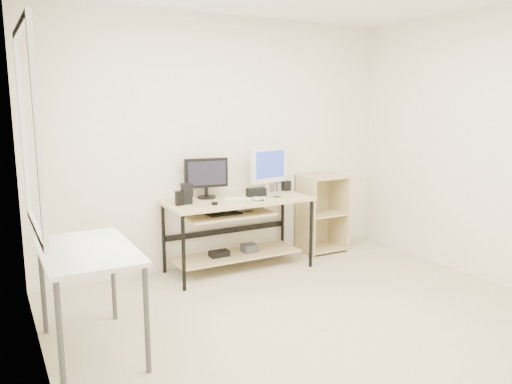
{
  "coord_description": "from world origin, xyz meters",
  "views": [
    {
      "loc": [
        -2.24,
        -2.81,
        1.73
      ],
      "look_at": [
        0.01,
        1.3,
        0.88
      ],
      "focal_mm": 35.0,
      "sensor_mm": 36.0,
      "label": 1
    }
  ],
  "objects": [
    {
      "name": "room",
      "position": [
        -0.14,
        0.04,
        1.32
      ],
      "size": [
        4.01,
        4.01,
        2.62
      ],
      "color": "beige",
      "rests_on": "ground"
    },
    {
      "name": "desk",
      "position": [
        -0.03,
        1.66,
        0.54
      ],
      "size": [
        1.5,
        0.65,
        0.75
      ],
      "color": "tan",
      "rests_on": "ground"
    },
    {
      "name": "side_table",
      "position": [
        -1.68,
        0.6,
        0.67
      ],
      "size": [
        0.6,
        1.0,
        0.75
      ],
      "color": "white",
      "rests_on": "ground"
    },
    {
      "name": "shelf_unit",
      "position": [
        1.15,
        1.82,
        0.45
      ],
      "size": [
        0.5,
        0.4,
        0.9
      ],
      "color": "#CEBB81",
      "rests_on": "ground"
    },
    {
      "name": "black_monitor",
      "position": [
        -0.26,
        1.87,
        0.99
      ],
      "size": [
        0.45,
        0.19,
        0.41
      ],
      "rotation": [
        0.0,
        0.0,
        -0.15
      ],
      "color": "black",
      "rests_on": "desk"
    },
    {
      "name": "white_imac",
      "position": [
        0.47,
        1.84,
        1.05
      ],
      "size": [
        0.48,
        0.15,
        0.52
      ],
      "rotation": [
        0.0,
        0.0,
        0.16
      ],
      "color": "silver",
      "rests_on": "desk"
    },
    {
      "name": "keyboard",
      "position": [
        0.07,
        1.65,
        0.76
      ],
      "size": [
        0.45,
        0.21,
        0.02
      ],
      "primitive_type": "cube",
      "rotation": [
        0.0,
        0.0,
        -0.23
      ],
      "color": "white",
      "rests_on": "desk"
    },
    {
      "name": "mouse",
      "position": [
        0.12,
        1.49,
        0.77
      ],
      "size": [
        0.1,
        0.14,
        0.04
      ],
      "primitive_type": "ellipsoid",
      "rotation": [
        0.0,
        0.0,
        0.25
      ],
      "color": "#B6B6BB",
      "rests_on": "desk"
    },
    {
      "name": "center_speaker",
      "position": [
        0.2,
        1.65,
        0.8
      ],
      "size": [
        0.21,
        0.1,
        0.1
      ],
      "primitive_type": "cube",
      "rotation": [
        0.0,
        0.0,
        -0.06
      ],
      "color": "black",
      "rests_on": "desk"
    },
    {
      "name": "speaker_left",
      "position": [
        -0.54,
        1.69,
        0.86
      ],
      "size": [
        0.11,
        0.11,
        0.2
      ],
      "rotation": [
        0.0,
        0.0,
        -0.1
      ],
      "color": "black",
      "rests_on": "desk"
    },
    {
      "name": "speaker_right",
      "position": [
        0.69,
        1.86,
        0.8
      ],
      "size": [
        0.09,
        0.09,
        0.11
      ],
      "primitive_type": "cube",
      "rotation": [
        0.0,
        0.0,
        0.03
      ],
      "color": "black",
      "rests_on": "desk"
    },
    {
      "name": "audio_controller",
      "position": [
        -0.64,
        1.65,
        0.82
      ],
      "size": [
        0.08,
        0.06,
        0.15
      ],
      "primitive_type": "cube",
      "rotation": [
        0.0,
        0.0,
        0.3
      ],
      "color": "black",
      "rests_on": "desk"
    },
    {
      "name": "volume_puck",
      "position": [
        -0.33,
        1.52,
        0.76
      ],
      "size": [
        0.08,
        0.08,
        0.03
      ],
      "primitive_type": "cylinder",
      "rotation": [
        0.0,
        0.0,
        0.26
      ],
      "color": "black",
      "rests_on": "desk"
    },
    {
      "name": "smartphone",
      "position": [
        0.16,
        1.52,
        0.75
      ],
      "size": [
        0.08,
        0.13,
        0.01
      ],
      "primitive_type": "cube",
      "rotation": [
        0.0,
        0.0,
        -0.09
      ],
      "color": "black",
      "rests_on": "desk"
    },
    {
      "name": "coaster",
      "position": [
        0.41,
        1.56,
        0.75
      ],
      "size": [
        0.1,
        0.1,
        0.01
      ],
      "primitive_type": "cylinder",
      "rotation": [
        0.0,
        0.0,
        -0.08
      ],
      "color": "olive",
      "rests_on": "desk"
    },
    {
      "name": "drinking_glass",
      "position": [
        0.41,
        1.56,
        0.83
      ],
      "size": [
        0.08,
        0.08,
        0.15
      ],
      "primitive_type": "cylinder",
      "rotation": [
        0.0,
        0.0,
        -0.08
      ],
      "color": "white",
      "rests_on": "coaster"
    }
  ]
}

